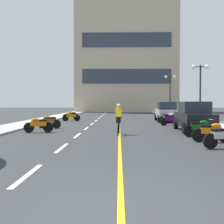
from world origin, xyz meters
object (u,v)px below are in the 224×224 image
at_px(motorcycle_6, 49,121).
at_px(motorcycle_8, 169,118).
at_px(street_lamp_far, 170,86).
at_px(motorcycle_3, 212,132).
at_px(street_lamp_mid, 200,80).
at_px(motorcycle_10, 71,115).
at_px(motorcycle_5, 38,125).
at_px(parked_car_near, 194,116).
at_px(motorcycle_4, 200,128).
at_px(motorcycle_2, 223,136).
at_px(parked_car_mid, 166,112).
at_px(cyclist_rider, 119,118).
at_px(motorcycle_7, 171,119).
at_px(motorcycle_9, 71,116).

distance_m(motorcycle_6, motorcycle_8, 10.12).
distance_m(street_lamp_far, motorcycle_3, 24.66).
relative_size(street_lamp_mid, motorcycle_10, 2.85).
bearing_deg(motorcycle_6, motorcycle_5, -88.66).
height_order(motorcycle_3, motorcycle_5, same).
bearing_deg(parked_car_near, motorcycle_4, -98.88).
relative_size(motorcycle_2, motorcycle_3, 0.97).
bearing_deg(street_lamp_far, parked_car_mid, -102.26).
height_order(parked_car_near, cyclist_rider, parked_car_near).
height_order(street_lamp_far, motorcycle_7, street_lamp_far).
distance_m(motorcycle_5, cyclist_rider, 4.80).
bearing_deg(street_lamp_mid, parked_car_mid, 137.99).
xyz_separation_m(motorcycle_2, cyclist_rider, (-4.02, 4.55, 0.41)).
bearing_deg(motorcycle_4, cyclist_rider, 165.25).
xyz_separation_m(motorcycle_8, cyclist_rider, (-4.24, -8.06, 0.41)).
xyz_separation_m(motorcycle_3, motorcycle_8, (0.12, 11.01, 0.00)).
distance_m(motorcycle_4, motorcycle_7, 7.03).
height_order(street_lamp_mid, cyclist_rider, street_lamp_mid).
bearing_deg(street_lamp_far, cyclist_rider, -107.69).
height_order(parked_car_mid, motorcycle_8, parked_car_mid).
height_order(motorcycle_4, motorcycle_10, same).
bearing_deg(motorcycle_8, motorcycle_5, -140.90).
distance_m(parked_car_near, motorcycle_8, 6.33).
xyz_separation_m(motorcycle_4, motorcycle_10, (-9.06, 13.73, 0.00)).
distance_m(motorcycle_5, motorcycle_10, 11.86).
bearing_deg(motorcycle_9, cyclist_rider, -67.11).
xyz_separation_m(motorcycle_2, motorcycle_8, (0.22, 12.61, 0.00)).
distance_m(motorcycle_4, motorcycle_8, 9.16).
bearing_deg(motorcycle_2, parked_car_near, 84.64).
xyz_separation_m(street_lamp_far, motorcycle_10, (-11.69, -8.68, -3.46)).
bearing_deg(street_lamp_far, parked_car_near, -96.38).
bearing_deg(street_lamp_mid, motorcycle_5, -147.12).
distance_m(parked_car_mid, motorcycle_2, 15.08).
height_order(street_lamp_mid, motorcycle_3, street_lamp_mid).
xyz_separation_m(parked_car_mid, cyclist_rider, (-4.45, -10.51, -0.03)).
relative_size(street_lamp_far, motorcycle_9, 3.10).
bearing_deg(motorcycle_5, motorcycle_3, -22.89).
distance_m(motorcycle_4, cyclist_rider, 4.33).
distance_m(motorcycle_8, cyclist_rider, 9.12).
height_order(motorcycle_10, cyclist_rider, cyclist_rider).
bearing_deg(motorcycle_3, motorcycle_8, 89.37).
bearing_deg(parked_car_mid, motorcycle_2, -91.64).
bearing_deg(motorcycle_4, motorcycle_10, 123.43).
bearing_deg(motorcycle_8, motorcycle_6, -153.03).
bearing_deg(motorcycle_10, motorcycle_2, -62.58).
relative_size(motorcycle_9, cyclist_rider, 0.95).
bearing_deg(motorcycle_4, motorcycle_3, -91.34).
distance_m(motorcycle_2, motorcycle_10, 19.36).
bearing_deg(cyclist_rider, street_lamp_mid, 50.18).
height_order(motorcycle_5, cyclist_rider, cyclist_rider).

